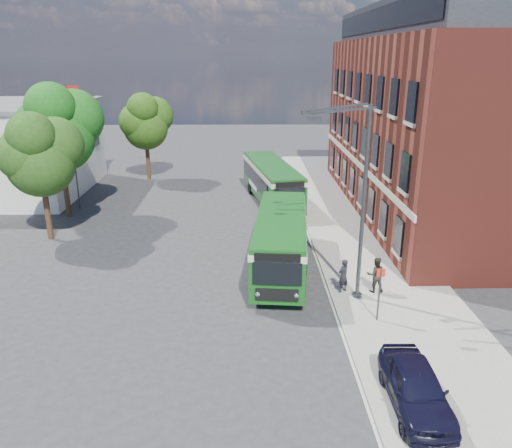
{
  "coord_description": "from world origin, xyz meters",
  "views": [
    {
      "loc": [
        0.06,
        -23.04,
        10.93
      ],
      "look_at": [
        0.53,
        2.63,
        2.2
      ],
      "focal_mm": 35.0,
      "sensor_mm": 36.0,
      "label": 1
    }
  ],
  "objects_px": {
    "bus_front": "(281,237)",
    "parked_car": "(416,387)",
    "street_lamp": "(355,202)",
    "bus_rear": "(272,179)"
  },
  "relations": [
    {
      "from": "street_lamp",
      "to": "parked_car",
      "type": "bearing_deg",
      "value": -85.77
    },
    {
      "from": "parked_car",
      "to": "bus_rear",
      "type": "bearing_deg",
      "value": 98.99
    },
    {
      "from": "bus_front",
      "to": "parked_car",
      "type": "relative_size",
      "value": 2.38
    },
    {
      "from": "bus_front",
      "to": "bus_rear",
      "type": "xyz_separation_m",
      "value": [
        0.14,
        13.09,
        0.0
      ]
    },
    {
      "from": "bus_front",
      "to": "street_lamp",
      "type": "bearing_deg",
      "value": -49.19
    },
    {
      "from": "street_lamp",
      "to": "bus_front",
      "type": "height_order",
      "value": "street_lamp"
    },
    {
      "from": "parked_car",
      "to": "bus_front",
      "type": "bearing_deg",
      "value": 108.64
    },
    {
      "from": "parked_car",
      "to": "street_lamp",
      "type": "bearing_deg",
      "value": 95.16
    },
    {
      "from": "bus_front",
      "to": "parked_car",
      "type": "distance_m",
      "value": 11.84
    },
    {
      "from": "bus_front",
      "to": "bus_rear",
      "type": "distance_m",
      "value": 13.09
    }
  ]
}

